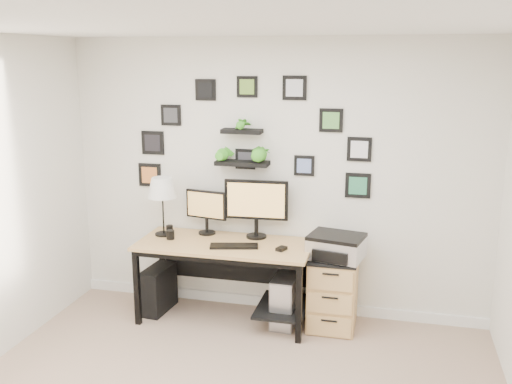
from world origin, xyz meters
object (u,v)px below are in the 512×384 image
(table_lamp, at_px, (162,189))
(printer, at_px, (336,246))
(file_cabinet, at_px, (333,291))
(pc_tower_grey, at_px, (286,299))
(monitor_left, at_px, (206,209))
(monitor_right, at_px, (256,204))
(mug, at_px, (170,235))
(pc_tower_black, at_px, (158,289))
(desk, at_px, (229,255))

(table_lamp, relative_size, printer, 1.06)
(file_cabinet, bearing_deg, table_lamp, 179.72)
(pc_tower_grey, bearing_deg, monitor_left, 168.05)
(monitor_right, relative_size, mug, 6.99)
(mug, relative_size, pc_tower_grey, 0.18)
(monitor_left, height_order, monitor_right, monitor_right)
(mug, xyz_separation_m, pc_tower_black, (-0.16, 0.03, -0.57))
(pc_tower_black, bearing_deg, mug, -6.23)
(mug, xyz_separation_m, printer, (1.54, 0.07, -0.02))
(monitor_left, xyz_separation_m, mug, (-0.28, -0.24, -0.21))
(desk, xyz_separation_m, file_cabinet, (0.96, 0.06, -0.29))
(desk, distance_m, monitor_left, 0.51)
(pc_tower_black, relative_size, printer, 0.83)
(monitor_right, height_order, file_cabinet, monitor_right)
(pc_tower_black, relative_size, pc_tower_grey, 0.91)
(pc_tower_black, xyz_separation_m, file_cabinet, (1.68, 0.07, 0.12))
(monitor_left, xyz_separation_m, pc_tower_grey, (0.82, -0.17, -0.77))
(pc_tower_grey, height_order, file_cabinet, file_cabinet)
(monitor_right, height_order, pc_tower_grey, monitor_right)
(table_lamp, xyz_separation_m, printer, (1.65, -0.04, -0.42))
(pc_tower_grey, bearing_deg, file_cabinet, 5.29)
(table_lamp, bearing_deg, pc_tower_grey, -2.24)
(pc_tower_black, xyz_separation_m, printer, (1.70, 0.04, 0.56))
(monitor_left, relative_size, table_lamp, 0.76)
(table_lamp, bearing_deg, file_cabinet, -0.28)
(table_lamp, height_order, mug, table_lamp)
(monitor_right, relative_size, printer, 1.13)
(pc_tower_grey, xyz_separation_m, printer, (0.44, 0.01, 0.54))
(file_cabinet, bearing_deg, pc_tower_grey, -174.71)
(desk, xyz_separation_m, pc_tower_grey, (0.54, 0.02, -0.39))
(table_lamp, xyz_separation_m, pc_tower_grey, (1.21, -0.05, -0.97))
(desk, xyz_separation_m, printer, (0.98, 0.03, 0.15))
(desk, distance_m, file_cabinet, 1.01)
(mug, bearing_deg, pc_tower_grey, 3.35)
(desk, height_order, table_lamp, table_lamp)
(desk, distance_m, pc_tower_grey, 0.66)
(printer, bearing_deg, mug, -177.24)
(pc_tower_black, bearing_deg, printer, 6.75)
(table_lamp, distance_m, pc_tower_grey, 1.55)
(pc_tower_black, bearing_deg, file_cabinet, 7.76)
(desk, xyz_separation_m, mug, (-0.56, -0.05, 0.17))
(mug, distance_m, pc_tower_grey, 1.23)
(pc_tower_black, distance_m, pc_tower_grey, 1.26)
(monitor_left, relative_size, mug, 5.01)
(desk, distance_m, monitor_right, 0.54)
(mug, bearing_deg, monitor_left, 40.57)
(monitor_right, distance_m, mug, 0.86)
(desk, bearing_deg, file_cabinet, 3.46)
(monitor_right, xyz_separation_m, mug, (-0.77, -0.24, -0.29))
(table_lamp, bearing_deg, mug, -44.71)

